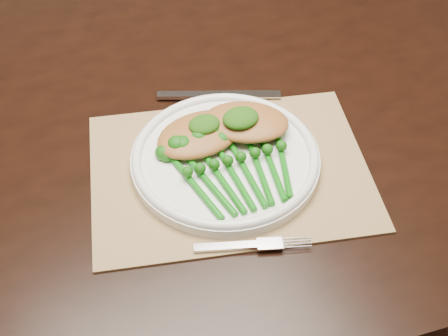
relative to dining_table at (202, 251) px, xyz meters
name	(u,v)px	position (x,y,z in m)	size (l,w,h in m)	color
dining_table	(202,251)	(0.00, 0.00, 0.00)	(1.70, 1.09, 0.75)	black
placemat	(230,171)	(0.00, -0.14, 0.37)	(0.40, 0.29, 0.00)	#99794D
dinner_plate	(225,158)	(0.00, -0.12, 0.39)	(0.27, 0.27, 0.02)	white
knife	(207,95)	(0.03, 0.03, 0.38)	(0.19, 0.09, 0.01)	silver
fork	(260,244)	(-0.02, -0.28, 0.38)	(0.15, 0.07, 0.00)	silver
chicken_fillet_left	(200,134)	(-0.02, -0.08, 0.41)	(0.13, 0.09, 0.03)	#A66830
chicken_fillet_right	(246,122)	(0.05, -0.09, 0.41)	(0.13, 0.09, 0.03)	#A66830
pesto_dollop_left	(204,124)	(-0.02, -0.08, 0.42)	(0.05, 0.04, 0.02)	#153E08
pesto_dollop_right	(241,118)	(0.03, -0.09, 0.43)	(0.05, 0.05, 0.02)	#153E08
broccolini_bundle	(240,173)	(0.00, -0.17, 0.40)	(0.16, 0.18, 0.04)	#0E640D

